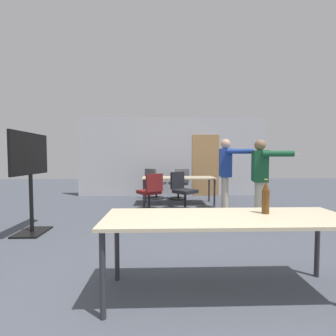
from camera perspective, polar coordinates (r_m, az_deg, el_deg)
back_wall at (r=7.55m, az=1.46°, el=2.81°), size 6.29×0.12×2.62m
conference_table_near at (r=2.22m, az=14.67°, el=-13.36°), size 2.27×0.70×0.75m
conference_table_far at (r=6.20m, az=2.66°, el=-2.93°), size 1.97×0.79×0.75m
tv_screen at (r=4.44m, az=-31.58°, el=-0.66°), size 0.44×1.04×1.71m
person_center_tall at (r=4.96m, az=22.38°, el=-1.06°), size 0.73×0.82×1.65m
person_near_casual at (r=5.50m, az=14.46°, el=-0.05°), size 0.77×0.77×1.73m
office_chair_side_rolled at (r=5.51m, az=3.80°, el=-6.20°), size 0.68×0.69×0.93m
office_chair_far_right at (r=5.47m, az=-4.48°, el=-6.48°), size 0.66×0.68×0.91m
office_chair_near_pushed at (r=7.02m, az=-3.41°, el=-4.21°), size 0.68×0.69×0.94m
office_chair_far_left at (r=6.92m, az=2.91°, el=-4.30°), size 0.61×0.65×0.95m
beer_bottle at (r=2.40m, az=23.56°, el=-6.84°), size 0.07×0.07×0.34m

